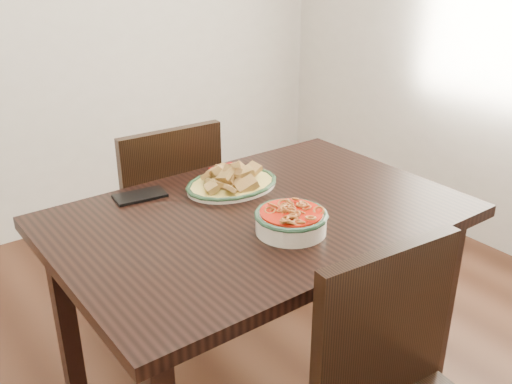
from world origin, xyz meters
TOP-DOWN VIEW (x-y plane):
  - dining_table at (0.07, 0.00)m, footprint 1.29×0.86m
  - chair_far at (0.05, 0.64)m, footprint 0.44×0.44m
  - fish_plate at (0.11, 0.21)m, footprint 0.33×0.26m
  - noodle_bowl at (0.06, -0.16)m, footprint 0.22×0.22m
  - smartphone at (-0.19, 0.33)m, footprint 0.18×0.11m
  - napkin at (0.18, 0.35)m, footprint 0.11×0.09m

SIDE VIEW (x-z plane):
  - chair_far at x=0.05m, z-range 0.05..0.94m
  - dining_table at x=0.07m, z-range 0.28..1.03m
  - smartphone at x=-0.19m, z-range 0.75..0.76m
  - napkin at x=0.18m, z-range 0.75..0.76m
  - noodle_bowl at x=0.06m, z-range 0.75..0.83m
  - fish_plate at x=0.11m, z-range 0.74..0.85m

